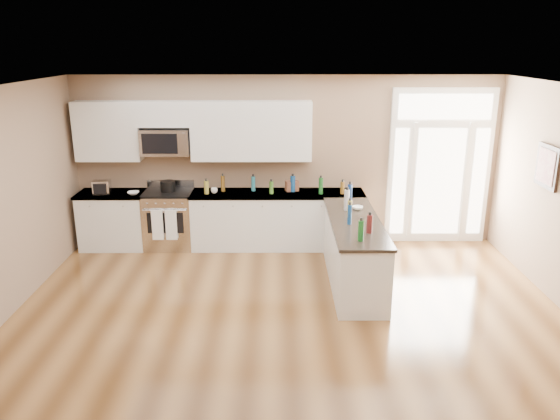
# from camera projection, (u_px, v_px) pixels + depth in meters

# --- Properties ---
(ground) EXTENTS (8.00, 8.00, 0.00)m
(ground) POSITION_uv_depth(u_px,v_px,m) (292.00, 372.00, 5.68)
(ground) COLOR #573518
(room_shell) EXTENTS (8.00, 8.00, 8.00)m
(room_shell) POSITION_uv_depth(u_px,v_px,m) (293.00, 216.00, 5.17)
(room_shell) COLOR #8B7058
(room_shell) RESTS_ON ground
(back_cabinet_left) EXTENTS (1.10, 0.66, 0.94)m
(back_cabinet_left) POSITION_uv_depth(u_px,v_px,m) (114.00, 222.00, 9.06)
(back_cabinet_left) COLOR silver
(back_cabinet_left) RESTS_ON ground
(back_cabinet_right) EXTENTS (2.85, 0.66, 0.94)m
(back_cabinet_right) POSITION_uv_depth(u_px,v_px,m) (277.00, 221.00, 9.07)
(back_cabinet_right) COLOR silver
(back_cabinet_right) RESTS_ON ground
(peninsula_cabinet) EXTENTS (0.69, 2.32, 0.94)m
(peninsula_cabinet) POSITION_uv_depth(u_px,v_px,m) (354.00, 254.00, 7.69)
(peninsula_cabinet) COLOR silver
(peninsula_cabinet) RESTS_ON ground
(upper_cabinet_left) EXTENTS (1.04, 0.33, 0.95)m
(upper_cabinet_left) POSITION_uv_depth(u_px,v_px,m) (108.00, 131.00, 8.77)
(upper_cabinet_left) COLOR silver
(upper_cabinet_left) RESTS_ON room_shell
(upper_cabinet_right) EXTENTS (1.94, 0.33, 0.95)m
(upper_cabinet_right) POSITION_uv_depth(u_px,v_px,m) (251.00, 131.00, 8.77)
(upper_cabinet_right) COLOR silver
(upper_cabinet_right) RESTS_ON room_shell
(upper_cabinet_short) EXTENTS (0.82, 0.33, 0.40)m
(upper_cabinet_short) POSITION_uv_depth(u_px,v_px,m) (165.00, 114.00, 8.69)
(upper_cabinet_short) COLOR silver
(upper_cabinet_short) RESTS_ON room_shell
(microwave) EXTENTS (0.78, 0.41, 0.42)m
(microwave) POSITION_uv_depth(u_px,v_px,m) (166.00, 142.00, 8.78)
(microwave) COLOR silver
(microwave) RESTS_ON room_shell
(entry_door) EXTENTS (1.70, 0.10, 2.60)m
(entry_door) POSITION_uv_depth(u_px,v_px,m) (439.00, 167.00, 9.08)
(entry_door) COLOR white
(entry_door) RESTS_ON ground
(wall_art_near) EXTENTS (0.05, 0.58, 0.58)m
(wall_art_near) POSITION_uv_depth(u_px,v_px,m) (547.00, 166.00, 7.29)
(wall_art_near) COLOR black
(wall_art_near) RESTS_ON room_shell
(kitchen_range) EXTENTS (0.79, 0.69, 1.08)m
(kitchen_range) POSITION_uv_depth(u_px,v_px,m) (169.00, 219.00, 9.05)
(kitchen_range) COLOR silver
(kitchen_range) RESTS_ON ground
(stockpot) EXTENTS (0.29, 0.29, 0.19)m
(stockpot) POSITION_uv_depth(u_px,v_px,m) (168.00, 186.00, 8.93)
(stockpot) COLOR black
(stockpot) RESTS_ON kitchen_range
(toaster_oven) EXTENTS (0.28, 0.22, 0.23)m
(toaster_oven) POSITION_uv_depth(u_px,v_px,m) (102.00, 187.00, 8.80)
(toaster_oven) COLOR silver
(toaster_oven) RESTS_ON back_cabinet_left
(cardboard_box) EXTENTS (0.23, 0.19, 0.16)m
(cardboard_box) POSITION_uv_depth(u_px,v_px,m) (292.00, 186.00, 9.00)
(cardboard_box) COLOR brown
(cardboard_box) RESTS_ON back_cabinet_right
(bowl_left) EXTENTS (0.20, 0.20, 0.05)m
(bowl_left) POSITION_uv_depth(u_px,v_px,m) (133.00, 193.00, 8.80)
(bowl_left) COLOR white
(bowl_left) RESTS_ON back_cabinet_left
(bowl_peninsula) EXTENTS (0.18, 0.18, 0.05)m
(bowl_peninsula) POSITION_uv_depth(u_px,v_px,m) (358.00, 208.00, 7.99)
(bowl_peninsula) COLOR white
(bowl_peninsula) RESTS_ON peninsula_cabinet
(cup_counter) EXTENTS (0.11, 0.11, 0.09)m
(cup_counter) POSITION_uv_depth(u_px,v_px,m) (214.00, 191.00, 8.87)
(cup_counter) COLOR white
(cup_counter) RESTS_ON back_cabinet_right
(counter_bottles) EXTENTS (2.41, 2.45, 0.31)m
(counter_bottles) POSITION_uv_depth(u_px,v_px,m) (309.00, 197.00, 8.20)
(counter_bottles) COLOR #19591E
(counter_bottles) RESTS_ON back_cabinet_right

